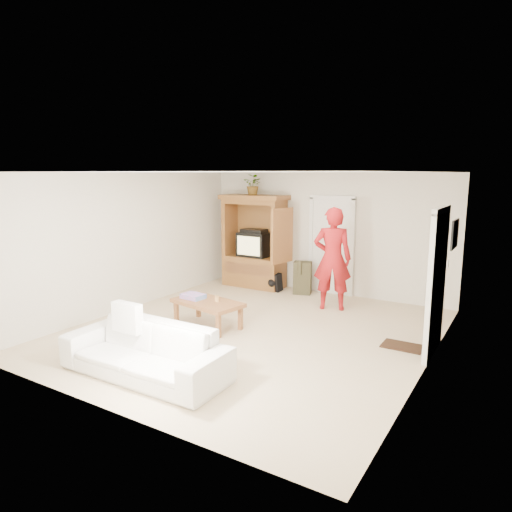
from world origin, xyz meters
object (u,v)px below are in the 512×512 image
(sofa, at_px, (145,351))
(coffee_table, at_px, (208,304))
(armoire, at_px, (255,247))
(man, at_px, (332,259))

(sofa, relative_size, coffee_table, 1.73)
(armoire, distance_m, man, 2.33)
(armoire, xyz_separation_m, coffee_table, (0.79, -2.85, -0.52))
(coffee_table, bearing_deg, armoire, 115.81)
(armoire, height_order, man, armoire)
(armoire, xyz_separation_m, sofa, (1.26, -4.79, -0.58))
(coffee_table, bearing_deg, sofa, -66.18)
(armoire, relative_size, man, 1.07)
(man, bearing_deg, coffee_table, 35.43)
(sofa, distance_m, coffee_table, 2.00)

